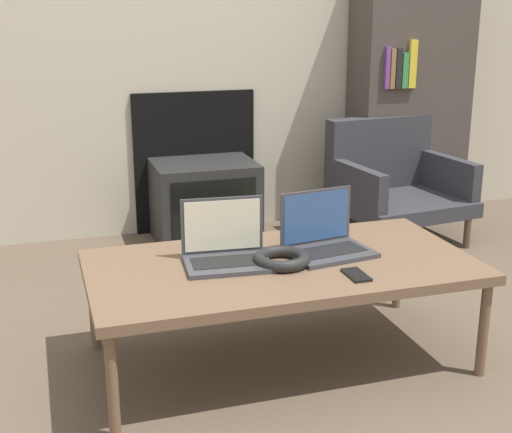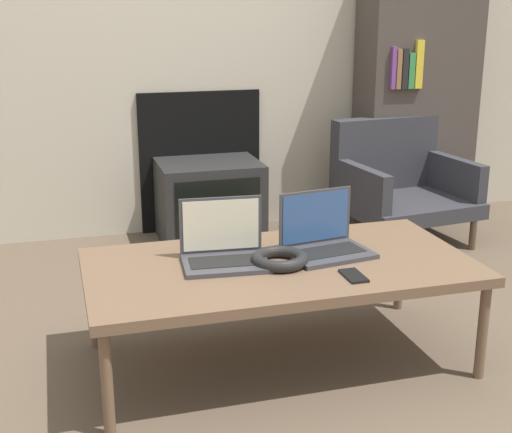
# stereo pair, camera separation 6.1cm
# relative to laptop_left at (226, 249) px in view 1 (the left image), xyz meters

# --- Properties ---
(ground_plane) EXTENTS (14.00, 14.00, 0.00)m
(ground_plane) POSITION_rel_laptop_left_xyz_m (0.19, -0.17, -0.43)
(ground_plane) COLOR brown
(table) EXTENTS (1.35, 0.69, 0.38)m
(table) POSITION_rel_laptop_left_xyz_m (0.19, -0.06, -0.08)
(table) COLOR brown
(table) RESTS_ON ground_plane
(laptop_left) EXTENTS (0.31, 0.24, 0.22)m
(laptop_left) POSITION_rel_laptop_left_xyz_m (0.00, 0.00, 0.00)
(laptop_left) COLOR #38383D
(laptop_left) RESTS_ON table
(laptop_right) EXTENTS (0.32, 0.26, 0.22)m
(laptop_right) POSITION_rel_laptop_left_xyz_m (0.37, -0.00, 0.00)
(laptop_right) COLOR #38383D
(laptop_right) RESTS_ON table
(headphones) EXTENTS (0.20, 0.20, 0.04)m
(headphones) POSITION_rel_laptop_left_xyz_m (0.18, -0.08, -0.03)
(headphones) COLOR black
(headphones) RESTS_ON table
(phone) EXTENTS (0.06, 0.12, 0.01)m
(phone) POSITION_rel_laptop_left_xyz_m (0.38, -0.26, -0.04)
(phone) COLOR black
(phone) RESTS_ON table
(tv) EXTENTS (0.54, 0.43, 0.44)m
(tv) POSITION_rel_laptop_left_xyz_m (0.25, 1.37, -0.21)
(tv) COLOR black
(tv) RESTS_ON ground_plane
(armchair) EXTENTS (0.71, 0.64, 0.64)m
(armchair) POSITION_rel_laptop_left_xyz_m (1.26, 1.15, -0.11)
(armchair) COLOR #2D2D33
(armchair) RESTS_ON ground_plane
(bookshelf) EXTENTS (0.66, 0.32, 1.46)m
(bookshelf) POSITION_rel_laptop_left_xyz_m (1.49, 1.43, 0.30)
(bookshelf) COLOR #3F3833
(bookshelf) RESTS_ON ground_plane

